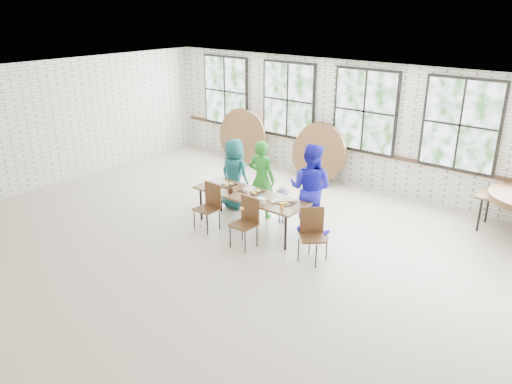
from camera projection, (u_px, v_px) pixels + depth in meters
room at (365, 113)px, 11.66m from camera, size 12.00×12.00×12.00m
dining_table at (250, 197)px, 9.78m from camera, size 2.41×0.82×0.74m
chair_near_left at (210, 203)px, 9.84m from camera, size 0.42×0.41×0.95m
chair_near_right at (247, 218)px, 9.15m from camera, size 0.42×0.41×0.95m
chair_spare at (312, 230)px, 8.67m from camera, size 0.58×0.58×0.95m
adult_teal at (234, 174)px, 10.81m from camera, size 0.78×0.53×1.55m
adult_green at (262, 179)px, 10.34m from camera, size 0.65×0.47×1.66m
toddler at (282, 205)px, 10.18m from camera, size 0.50×0.30×0.77m
adult_blue at (310, 189)px, 9.61m from camera, size 0.99×0.84×1.80m
tabletop_clutter at (255, 195)px, 9.67m from camera, size 1.93×0.60×0.11m
round_tops_leaning at (278, 144)px, 13.18m from camera, size 4.15×0.46×1.49m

